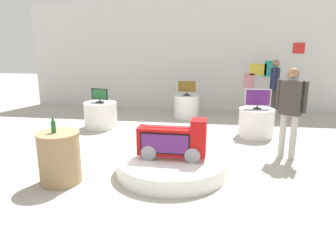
% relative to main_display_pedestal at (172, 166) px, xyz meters
% --- Properties ---
extents(ground_plane, '(30.00, 30.00, 0.00)m').
position_rel_main_display_pedestal_xyz_m(ground_plane, '(-0.15, 0.05, -0.13)').
color(ground_plane, '#B2ADA3').
extents(back_wall_display, '(10.43, 0.13, 3.37)m').
position_rel_main_display_pedestal_xyz_m(back_wall_display, '(-0.14, 5.31, 1.55)').
color(back_wall_display, silver).
rests_on(back_wall_display, ground).
extents(main_display_pedestal, '(1.86, 1.86, 0.26)m').
position_rel_main_display_pedestal_xyz_m(main_display_pedestal, '(0.00, 0.00, 0.00)').
color(main_display_pedestal, white).
rests_on(main_display_pedestal, ground).
extents(novelty_firetruck_tv, '(1.14, 0.40, 0.69)m').
position_rel_main_display_pedestal_xyz_m(novelty_firetruck_tv, '(0.02, -0.01, 0.42)').
color(novelty_firetruck_tv, gray).
rests_on(novelty_firetruck_tv, main_display_pedestal).
extents(display_pedestal_left_rear, '(0.81, 0.81, 0.65)m').
position_rel_main_display_pedestal_xyz_m(display_pedestal_left_rear, '(1.66, 2.42, 0.19)').
color(display_pedestal_left_rear, white).
rests_on(display_pedestal_left_rear, ground).
extents(tv_on_left_rear, '(0.59, 0.19, 0.46)m').
position_rel_main_display_pedestal_xyz_m(tv_on_left_rear, '(1.66, 2.42, 0.77)').
color(tv_on_left_rear, black).
rests_on(tv_on_left_rear, display_pedestal_left_rear).
extents(display_pedestal_center_rear, '(0.83, 0.83, 0.65)m').
position_rel_main_display_pedestal_xyz_m(display_pedestal_center_rear, '(-2.19, 2.65, 0.19)').
color(display_pedestal_center_rear, white).
rests_on(display_pedestal_center_rear, ground).
extents(tv_on_center_rear, '(0.46, 0.21, 0.36)m').
position_rel_main_display_pedestal_xyz_m(tv_on_center_rear, '(-2.19, 2.64, 0.71)').
color(tv_on_center_rear, black).
rests_on(tv_on_center_rear, display_pedestal_center_rear).
extents(display_pedestal_right_rear, '(0.72, 0.72, 0.65)m').
position_rel_main_display_pedestal_xyz_m(display_pedestal_right_rear, '(-0.10, 4.05, 0.19)').
color(display_pedestal_right_rear, white).
rests_on(display_pedestal_right_rear, ground).
extents(tv_on_right_rear, '(0.56, 0.20, 0.43)m').
position_rel_main_display_pedestal_xyz_m(tv_on_right_rear, '(-0.10, 4.04, 0.76)').
color(tv_on_right_rear, black).
rests_on(tv_on_right_rear, display_pedestal_right_rear).
extents(side_table_round, '(0.66, 0.66, 0.82)m').
position_rel_main_display_pedestal_xyz_m(side_table_round, '(-1.69, -0.61, 0.28)').
color(side_table_round, '#9E7F56').
rests_on(side_table_round, ground).
extents(bottle_on_side_table, '(0.07, 0.07, 0.25)m').
position_rel_main_display_pedestal_xyz_m(bottle_on_side_table, '(-1.73, -0.62, 0.78)').
color(bottle_on_side_table, '#195926').
rests_on(bottle_on_side_table, side_table_round).
extents(shopper_browsing_near_truck, '(0.50, 0.36, 1.71)m').
position_rel_main_display_pedestal_xyz_m(shopper_browsing_near_truck, '(2.07, 1.03, 0.87)').
color(shopper_browsing_near_truck, '#B2ADA3').
rests_on(shopper_browsing_near_truck, ground).
extents(shopper_browsing_rear, '(0.31, 0.54, 1.66)m').
position_rel_main_display_pedestal_xyz_m(shopper_browsing_rear, '(2.37, 4.39, 0.84)').
color(shopper_browsing_rear, '#38332D').
rests_on(shopper_browsing_rear, ground).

